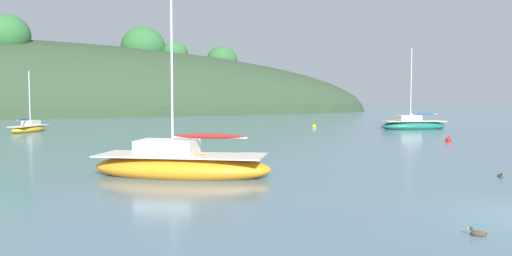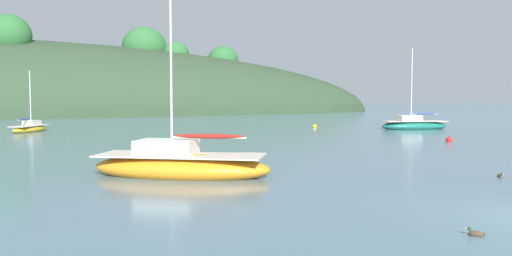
{
  "view_description": "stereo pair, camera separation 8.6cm",
  "coord_description": "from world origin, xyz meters",
  "px_view_note": "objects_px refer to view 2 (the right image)",
  "views": [
    {
      "loc": [
        -11.73,
        -9.29,
        3.22
      ],
      "look_at": [
        0.0,
        20.0,
        1.2
      ],
      "focal_mm": 35.25,
      "sensor_mm": 36.0,
      "label": 1
    },
    {
      "loc": [
        -11.65,
        -9.32,
        3.22
      ],
      "look_at": [
        0.0,
        20.0,
        1.2
      ],
      "focal_mm": 35.25,
      "sensor_mm": 36.0,
      "label": 2
    }
  ],
  "objects_px": {
    "mooring_buoy_channel": "(315,126)",
    "sailboat_red_portside": "(414,125)",
    "sailboat_black_sloop": "(30,128)",
    "mooring_buoy_outer": "(449,140)",
    "duck_trailing": "(476,234)",
    "duck_straggler": "(500,176)",
    "sailboat_cream_ketch": "(180,165)"
  },
  "relations": [
    {
      "from": "mooring_buoy_outer",
      "to": "duck_trailing",
      "type": "bearing_deg",
      "value": -131.37
    },
    {
      "from": "sailboat_red_portside",
      "to": "mooring_buoy_channel",
      "type": "relative_size",
      "value": 14.86
    },
    {
      "from": "sailboat_red_portside",
      "to": "sailboat_black_sloop",
      "type": "bearing_deg",
      "value": 164.08
    },
    {
      "from": "sailboat_cream_ketch",
      "to": "mooring_buoy_outer",
      "type": "relative_size",
      "value": 19.65
    },
    {
      "from": "mooring_buoy_channel",
      "to": "sailboat_red_portside",
      "type": "bearing_deg",
      "value": -34.97
    },
    {
      "from": "sailboat_red_portside",
      "to": "duck_trailing",
      "type": "xyz_separation_m",
      "value": [
        -23.36,
        -30.93,
        -0.35
      ]
    },
    {
      "from": "sailboat_black_sloop",
      "to": "mooring_buoy_outer",
      "type": "relative_size",
      "value": 10.43
    },
    {
      "from": "sailboat_black_sloop",
      "to": "mooring_buoy_channel",
      "type": "distance_m",
      "value": 27.01
    },
    {
      "from": "sailboat_black_sloop",
      "to": "duck_trailing",
      "type": "xyz_separation_m",
      "value": [
        11.19,
        -40.79,
        -0.26
      ]
    },
    {
      "from": "mooring_buoy_channel",
      "to": "mooring_buoy_outer",
      "type": "height_order",
      "value": "same"
    },
    {
      "from": "mooring_buoy_outer",
      "to": "mooring_buoy_channel",
      "type": "bearing_deg",
      "value": 94.24
    },
    {
      "from": "sailboat_cream_ketch",
      "to": "duck_straggler",
      "type": "relative_size",
      "value": 25.71
    },
    {
      "from": "duck_trailing",
      "to": "duck_straggler",
      "type": "bearing_deg",
      "value": 39.38
    },
    {
      "from": "sailboat_black_sloop",
      "to": "sailboat_red_portside",
      "type": "distance_m",
      "value": 35.93
    },
    {
      "from": "duck_trailing",
      "to": "duck_straggler",
      "type": "relative_size",
      "value": 0.9
    },
    {
      "from": "sailboat_black_sloop",
      "to": "sailboat_red_portside",
      "type": "bearing_deg",
      "value": -15.92
    },
    {
      "from": "sailboat_red_portside",
      "to": "mooring_buoy_channel",
      "type": "distance_m",
      "value": 9.64
    },
    {
      "from": "sailboat_cream_ketch",
      "to": "duck_straggler",
      "type": "distance_m",
      "value": 12.78
    },
    {
      "from": "sailboat_black_sloop",
      "to": "sailboat_red_portside",
      "type": "relative_size",
      "value": 0.7
    },
    {
      "from": "duck_straggler",
      "to": "sailboat_black_sloop",
      "type": "bearing_deg",
      "value": 118.17
    },
    {
      "from": "sailboat_black_sloop",
      "to": "mooring_buoy_channel",
      "type": "height_order",
      "value": "sailboat_black_sloop"
    },
    {
      "from": "mooring_buoy_channel",
      "to": "duck_trailing",
      "type": "bearing_deg",
      "value": -112.99
    },
    {
      "from": "sailboat_red_portside",
      "to": "duck_straggler",
      "type": "relative_size",
      "value": 19.45
    },
    {
      "from": "sailboat_red_portside",
      "to": "mooring_buoy_outer",
      "type": "xyz_separation_m",
      "value": [
        -6.6,
        -11.9,
        -0.28
      ]
    },
    {
      "from": "sailboat_cream_ketch",
      "to": "duck_straggler",
      "type": "xyz_separation_m",
      "value": [
        11.75,
        -5.02,
        -0.39
      ]
    },
    {
      "from": "sailboat_cream_ketch",
      "to": "mooring_buoy_outer",
      "type": "height_order",
      "value": "sailboat_cream_ketch"
    },
    {
      "from": "sailboat_cream_ketch",
      "to": "duck_straggler",
      "type": "bearing_deg",
      "value": -23.14
    },
    {
      "from": "sailboat_red_portside",
      "to": "duck_trailing",
      "type": "distance_m",
      "value": 38.76
    },
    {
      "from": "sailboat_red_portside",
      "to": "mooring_buoy_channel",
      "type": "bearing_deg",
      "value": 145.03
    },
    {
      "from": "duck_trailing",
      "to": "duck_straggler",
      "type": "distance_m",
      "value": 9.57
    },
    {
      "from": "sailboat_cream_ketch",
      "to": "mooring_buoy_outer",
      "type": "xyz_separation_m",
      "value": [
        21.11,
        7.93,
        -0.32
      ]
    },
    {
      "from": "mooring_buoy_outer",
      "to": "duck_straggler",
      "type": "height_order",
      "value": "mooring_buoy_outer"
    }
  ]
}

